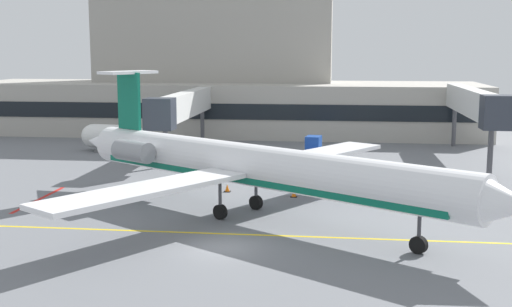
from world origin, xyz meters
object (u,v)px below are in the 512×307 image
object	(u,v)px
regional_jet	(249,165)
pushback_tractor	(312,151)
baggage_tug	(325,173)
fuel_tank	(114,137)

from	to	relation	value
regional_jet	pushback_tractor	world-z (taller)	regional_jet
baggage_tug	regional_jet	bearing A→B (deg)	-113.45
pushback_tractor	regional_jet	bearing A→B (deg)	-98.27
pushback_tractor	fuel_tank	bearing A→B (deg)	170.02
baggage_tug	pushback_tractor	world-z (taller)	pushback_tractor
regional_jet	fuel_tank	world-z (taller)	regional_jet
regional_jet	baggage_tug	size ratio (longest dim) A/B	7.41
regional_jet	pushback_tractor	xyz separation A→B (m)	(2.98, 20.51, -2.17)
pushback_tractor	fuel_tank	distance (m)	20.16
baggage_tug	fuel_tank	bearing A→B (deg)	146.77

